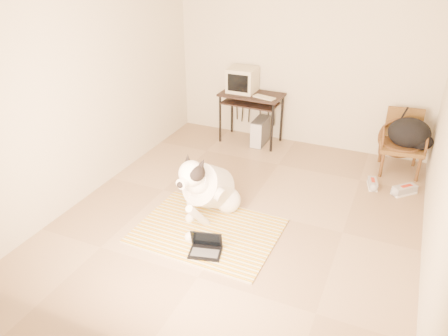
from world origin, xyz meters
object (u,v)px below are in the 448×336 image
Objects in this scene: computer_desk at (251,101)px; crt_monitor at (242,80)px; dog at (209,189)px; pc_tower at (260,132)px; rattan_chair at (402,142)px; laptop at (206,247)px; backpack at (411,134)px.

computer_desk is 2.34× the size of crt_monitor.
dog is 2.83× the size of pc_tower.
crt_monitor is at bearing 176.68° from rattan_chair.
computer_desk is at bearing 178.05° from rattan_chair.
dog is 1.30× the size of computer_desk.
crt_monitor is (-0.77, 2.95, 0.92)m from laptop.
laptop is at bearing -67.25° from dog.
crt_monitor is at bearing 102.03° from dog.
laptop is 0.44× the size of rattan_chair.
laptop is 0.39× the size of computer_desk.
backpack is at bearing -4.54° from crt_monitor.
crt_monitor is at bearing 165.57° from pc_tower.
laptop is 0.85× the size of pc_tower.
rattan_chair is at bearing -3.32° from crt_monitor.
laptop is 3.18m from crt_monitor.
computer_desk is 1.62× the size of backpack.
laptop is at bearing -121.13° from rattan_chair.
pc_tower is 2.23m from backpack.
backpack is at bearing 56.95° from laptop.
rattan_chair is at bearing 47.20° from dog.
computer_desk is 2.17× the size of pc_tower.
pc_tower is 2.12m from rattan_chair.
backpack is at bearing -3.32° from computer_desk.
laptop is (0.28, -0.67, -0.29)m from dog.
rattan_chair reaches higher than pc_tower.
pc_tower is (0.18, -0.03, -0.48)m from computer_desk.
pc_tower is at bearing 93.33° from dog.
rattan_chair is at bearing -1.37° from pc_tower.
pc_tower is at bearing 178.63° from rattan_chair.
computer_desk is 1.14× the size of rattan_chair.
backpack is at bearing 45.08° from dog.
pc_tower is at bearing -8.60° from computer_desk.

